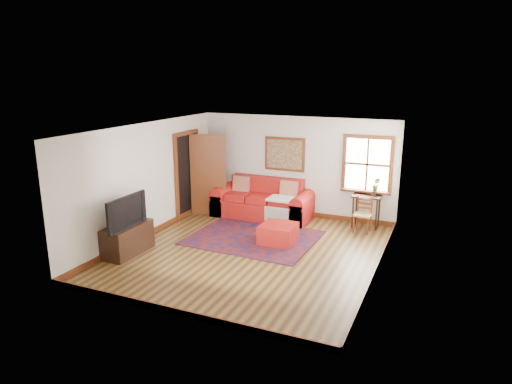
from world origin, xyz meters
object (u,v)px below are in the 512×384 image
at_px(ladder_back_chair, 363,213).
at_px(red_ottoman, 278,234).
at_px(media_cabinet, 128,239).
at_px(red_leather_sofa, 263,204).
at_px(side_table, 367,200).

bearing_deg(ladder_back_chair, red_ottoman, -136.05).
bearing_deg(ladder_back_chair, media_cabinet, -141.69).
bearing_deg(red_leather_sofa, side_table, 5.75).
distance_m(red_leather_sofa, media_cabinet, 3.67).
bearing_deg(side_table, ladder_back_chair, -88.95).
height_order(red_leather_sofa, red_ottoman, red_leather_sofa).
bearing_deg(red_ottoman, side_table, 49.81).
bearing_deg(red_leather_sofa, ladder_back_chair, -2.74).
height_order(side_table, ladder_back_chair, ladder_back_chair).
xyz_separation_m(red_leather_sofa, red_ottoman, (1.01, -1.58, -0.11)).
relative_size(red_ottoman, side_table, 0.93).
distance_m(ladder_back_chair, media_cabinet, 5.19).
relative_size(red_leather_sofa, media_cabinet, 2.23).
height_order(red_leather_sofa, media_cabinet, red_leather_sofa).
xyz_separation_m(red_leather_sofa, side_table, (2.52, 0.25, 0.32)).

